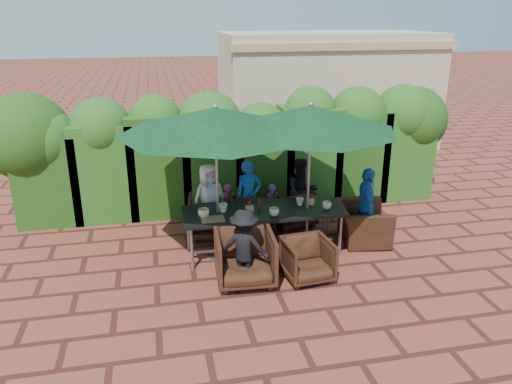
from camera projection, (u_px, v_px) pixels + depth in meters
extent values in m
plane|color=brown|center=(261.00, 256.00, 8.07)|extent=(80.00, 80.00, 0.00)
cube|color=black|center=(263.00, 211.00, 7.97)|extent=(2.57, 0.90, 0.05)
cube|color=gray|center=(263.00, 246.00, 8.17)|extent=(2.37, 0.05, 0.05)
cylinder|color=gray|center=(192.00, 249.00, 7.54)|extent=(0.05, 0.05, 0.70)
cylinder|color=gray|center=(188.00, 230.00, 8.19)|extent=(0.05, 0.05, 0.70)
cylinder|color=gray|center=(340.00, 235.00, 8.00)|extent=(0.05, 0.05, 0.70)
cylinder|color=gray|center=(326.00, 219.00, 8.65)|extent=(0.05, 0.05, 0.70)
cylinder|color=gray|center=(219.00, 254.00, 8.12)|extent=(0.44, 0.44, 0.03)
cylinder|color=gray|center=(217.00, 185.00, 7.71)|extent=(0.04, 0.04, 2.40)
cone|color=black|center=(215.00, 120.00, 7.37)|extent=(2.96, 2.96, 0.38)
sphere|color=gray|center=(215.00, 107.00, 7.30)|extent=(0.08, 0.08, 0.08)
cylinder|color=gray|center=(306.00, 249.00, 8.29)|extent=(0.44, 0.44, 0.03)
cylinder|color=gray|center=(308.00, 182.00, 7.89)|extent=(0.04, 0.04, 2.40)
cone|color=black|center=(311.00, 118.00, 7.54)|extent=(2.68, 2.68, 0.38)
sphere|color=gray|center=(311.00, 105.00, 7.48)|extent=(0.08, 0.08, 0.08)
imported|color=black|center=(211.00, 214.00, 8.72)|extent=(0.85, 0.81, 0.79)
imported|color=black|center=(256.00, 208.00, 9.05)|extent=(0.86, 0.82, 0.75)
imported|color=black|center=(292.00, 206.00, 9.18)|extent=(0.85, 0.82, 0.74)
imported|color=black|center=(245.00, 255.00, 7.17)|extent=(0.87, 0.82, 0.86)
imported|color=black|center=(308.00, 258.00, 7.29)|extent=(0.73, 0.69, 0.69)
imported|color=black|center=(362.00, 217.00, 8.51)|extent=(0.78, 1.06, 0.85)
imported|color=silver|center=(209.00, 200.00, 8.68)|extent=(0.73, 0.57, 1.29)
imported|color=#215FB5|center=(249.00, 196.00, 8.87)|extent=(0.49, 0.41, 1.28)
imported|color=black|center=(302.00, 192.00, 9.08)|extent=(0.65, 0.44, 1.27)
imported|color=black|center=(244.00, 247.00, 7.10)|extent=(0.81, 0.60, 1.14)
imported|color=#215FB5|center=(366.00, 206.00, 8.40)|extent=(0.52, 0.83, 1.31)
imported|color=#CF4974|center=(229.00, 206.00, 9.03)|extent=(0.33, 0.28, 0.83)
imported|color=#8251AF|center=(273.00, 205.00, 9.10)|extent=(0.32, 0.27, 0.80)
imported|color=#2C8624|center=(301.00, 137.00, 11.97)|extent=(1.77, 1.19, 1.79)
imported|color=#CF4974|center=(328.00, 135.00, 12.29)|extent=(0.97, 0.83, 1.73)
imported|color=#93959B|center=(360.00, 134.00, 12.49)|extent=(1.04, 1.17, 1.69)
imported|color=beige|center=(204.00, 213.00, 7.65)|extent=(0.17, 0.17, 0.14)
imported|color=beige|center=(223.00, 208.00, 7.86)|extent=(0.15, 0.15, 0.14)
imported|color=beige|center=(274.00, 212.00, 7.72)|extent=(0.16, 0.16, 0.12)
imported|color=beige|center=(300.00, 202.00, 8.14)|extent=(0.13, 0.13, 0.12)
imported|color=beige|center=(327.00, 205.00, 7.99)|extent=(0.15, 0.15, 0.12)
cylinder|color=#B20C0A|center=(249.00, 206.00, 7.89)|extent=(0.04, 0.04, 0.17)
cylinder|color=#4C230C|center=(259.00, 204.00, 7.99)|extent=(0.04, 0.04, 0.17)
cube|color=#976D49|center=(213.00, 219.00, 7.58)|extent=(0.35, 0.25, 0.02)
cube|color=tan|center=(249.00, 208.00, 7.89)|extent=(0.12, 0.06, 0.10)
cube|color=tan|center=(310.00, 202.00, 8.16)|extent=(0.12, 0.06, 0.10)
cube|color=#18390F|center=(50.00, 178.00, 9.23)|extent=(1.15, 0.95, 1.66)
sphere|color=#18390F|center=(44.00, 140.00, 8.99)|extent=(1.18, 1.18, 1.18)
cube|color=#18390F|center=(105.00, 170.00, 9.40)|extent=(1.15, 0.95, 1.83)
sphere|color=#18390F|center=(101.00, 128.00, 9.12)|extent=(1.11, 1.11, 1.11)
cube|color=#18390F|center=(159.00, 164.00, 9.57)|extent=(1.15, 0.95, 1.95)
sphere|color=#18390F|center=(156.00, 119.00, 9.27)|extent=(0.94, 0.94, 0.94)
cube|color=#18390F|center=(211.00, 165.00, 9.78)|extent=(1.15, 0.95, 1.82)
sphere|color=#18390F|center=(210.00, 124.00, 9.51)|extent=(1.25, 1.25, 1.25)
cube|color=#18390F|center=(261.00, 165.00, 10.00)|extent=(1.15, 0.95, 1.67)
sphere|color=#18390F|center=(261.00, 129.00, 9.75)|extent=(1.06, 1.06, 1.06)
cube|color=#18390F|center=(308.00, 155.00, 10.14)|extent=(1.15, 0.95, 1.97)
sphere|color=#18390F|center=(310.00, 112.00, 9.84)|extent=(1.03, 1.03, 1.03)
cube|color=#18390F|center=(354.00, 155.00, 10.35)|extent=(1.15, 0.95, 1.88)
sphere|color=#18390F|center=(357.00, 114.00, 10.07)|extent=(1.13, 1.13, 1.13)
cube|color=#18390F|center=(399.00, 152.00, 10.55)|extent=(1.15, 0.95, 1.86)
sphere|color=#18390F|center=(403.00, 113.00, 10.27)|extent=(1.20, 1.20, 1.20)
sphere|color=#18390F|center=(27.00, 137.00, 9.01)|extent=(1.60, 1.60, 1.60)
sphere|color=#18390F|center=(413.00, 120.00, 10.47)|extent=(1.40, 1.40, 1.40)
cube|color=tan|center=(326.00, 89.00, 14.65)|extent=(6.00, 3.00, 3.20)
cube|color=tan|center=(347.00, 46.00, 12.87)|extent=(6.20, 0.25, 0.20)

